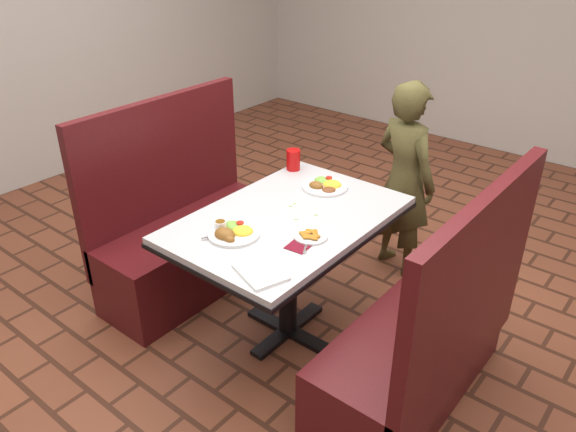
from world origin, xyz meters
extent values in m
plane|color=brown|center=(0.00, 0.00, 0.00)|extent=(7.00, 7.00, 0.00)
cube|color=beige|center=(0.00, 3.50, 1.40)|extent=(6.00, 0.04, 2.80)
cube|color=silver|center=(0.00, 0.00, 0.73)|extent=(0.80, 1.20, 0.03)
cube|color=black|center=(0.00, 0.00, 0.70)|extent=(0.81, 1.21, 0.02)
cylinder|color=black|center=(0.00, 0.00, 0.36)|extent=(0.10, 0.10, 0.69)
cube|color=black|center=(0.00, 0.00, 0.01)|extent=(0.55, 0.08, 0.03)
cube|color=black|center=(0.00, 0.00, 0.01)|extent=(0.08, 0.55, 0.03)
cube|color=#511215|center=(-0.75, 0.00, 0.23)|extent=(0.45, 1.20, 0.45)
cube|color=#511215|center=(-0.97, 0.00, 0.70)|extent=(0.06, 1.20, 0.95)
cube|color=#511215|center=(0.75, 0.00, 0.23)|extent=(0.45, 1.20, 0.45)
cube|color=#511215|center=(0.97, 0.00, 0.70)|extent=(0.06, 1.20, 0.95)
imported|color=brown|center=(0.13, 1.00, 0.63)|extent=(0.53, 0.42, 1.26)
cylinder|color=white|center=(-0.08, -0.31, 0.76)|extent=(0.25, 0.25, 0.01)
ellipsoid|color=yellow|center=(-0.05, -0.28, 0.79)|extent=(0.10, 0.10, 0.05)
ellipsoid|color=#84BA4A|center=(-0.13, -0.26, 0.78)|extent=(0.10, 0.08, 0.03)
cylinder|color=red|center=(-0.10, -0.25, 0.78)|extent=(0.04, 0.04, 0.01)
ellipsoid|color=#966026|center=(-0.09, -0.36, 0.80)|extent=(0.11, 0.08, 0.06)
ellipsoid|color=#966026|center=(-0.05, -0.37, 0.78)|extent=(0.06, 0.04, 0.04)
cylinder|color=white|center=(-0.16, -0.32, 0.78)|extent=(0.06, 0.06, 0.04)
cylinder|color=brown|center=(-0.16, -0.32, 0.80)|extent=(0.05, 0.05, 0.00)
cylinder|color=white|center=(-0.05, 0.38, 0.76)|extent=(0.25, 0.25, 0.02)
ellipsoid|color=yellow|center=(-0.02, 0.42, 0.79)|extent=(0.10, 0.10, 0.05)
ellipsoid|color=#84BA4A|center=(-0.10, 0.43, 0.78)|extent=(0.10, 0.08, 0.03)
cylinder|color=red|center=(-0.07, 0.45, 0.78)|extent=(0.04, 0.04, 0.01)
ellipsoid|color=brown|center=(0.00, 0.35, 0.78)|extent=(0.08, 0.08, 0.03)
ellipsoid|color=#966026|center=(-0.08, 0.34, 0.79)|extent=(0.09, 0.06, 0.05)
cylinder|color=white|center=(0.22, -0.10, 0.76)|extent=(0.16, 0.16, 0.01)
cube|color=maroon|center=(0.22, -0.20, 0.75)|extent=(0.11, 0.11, 0.00)
cube|color=silver|center=(0.25, -0.18, 0.76)|extent=(0.08, 0.12, 0.00)
cylinder|color=red|center=(-0.34, 0.48, 0.81)|extent=(0.08, 0.08, 0.12)
cube|color=white|center=(0.23, -0.47, 0.76)|extent=(0.27, 0.23, 0.01)
cube|color=silver|center=(-0.04, -0.32, 0.76)|extent=(0.02, 0.19, 0.00)
cube|color=silver|center=(-0.13, -0.37, 0.76)|extent=(0.08, 0.14, 0.00)
camera|label=1|loc=(1.57, -1.94, 2.10)|focal=35.00mm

